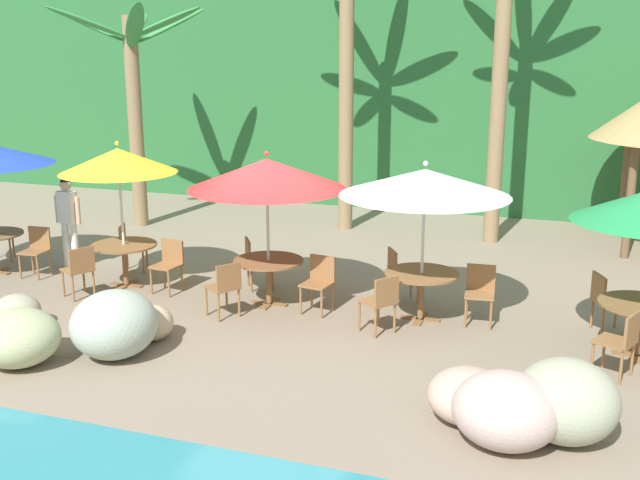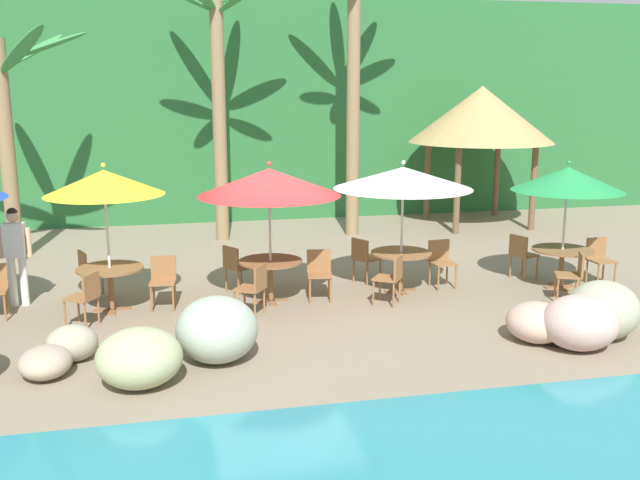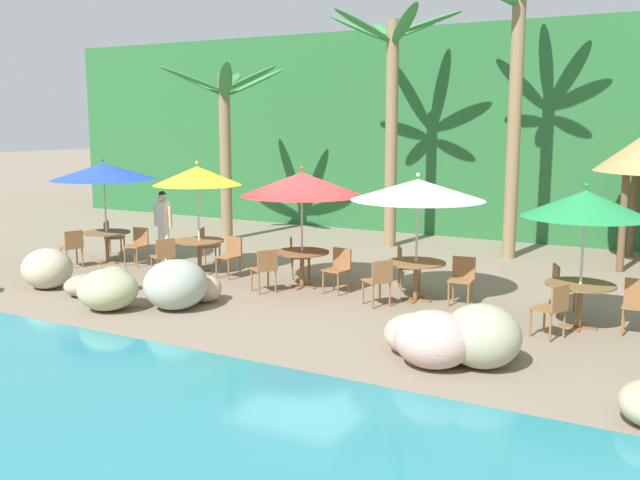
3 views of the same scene
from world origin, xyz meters
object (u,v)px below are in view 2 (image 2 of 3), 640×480
(umbrella_green, at_px, (568,179))
(palm_tree_third, at_px, (354,45))
(dining_table_green, at_px, (562,256))
(palm_tree_nearest, at_px, (4,101))
(umbrella_white, at_px, (403,178))
(palapa_hut, at_px, (481,115))
(umbrella_yellow, at_px, (104,183))
(dining_table_red, at_px, (271,267))
(chair_red_inland, at_px, (236,265))
(dining_table_yellow, at_px, (110,275))
(waiter_in_white, at_px, (15,249))
(chair_green_left, at_px, (574,273))
(chair_white_left, at_px, (392,276))
(palm_tree_second, at_px, (217,64))
(dining_table_white, at_px, (401,259))
(chair_yellow_inland, at_px, (90,271))
(chair_white_inland, at_px, (364,257))
(chair_green_inland, at_px, (522,253))
(chair_yellow_left, at_px, (86,295))
(chair_red_seaward, at_px, (319,271))
(chair_green_seaward, at_px, (599,257))
(chair_red_left, at_px, (254,286))
(chair_yellow_seaward, at_px, (163,278))
(chair_white_seaward, at_px, (441,260))
(umbrella_red, at_px, (269,182))

(umbrella_green, relative_size, palm_tree_third, 0.35)
(dining_table_green, height_order, palm_tree_nearest, palm_tree_nearest)
(umbrella_white, bearing_deg, palapa_hut, 54.27)
(umbrella_yellow, height_order, dining_table_red, umbrella_yellow)
(dining_table_red, bearing_deg, chair_red_inland, 128.70)
(dining_table_yellow, relative_size, waiter_in_white, 0.65)
(chair_green_left, bearing_deg, chair_white_left, 171.28)
(palapa_hut, bearing_deg, palm_tree_nearest, -171.51)
(chair_red_inland, relative_size, palm_tree_third, 0.13)
(palm_tree_second, relative_size, palapa_hut, 1.61)
(dining_table_white, relative_size, palm_tree_second, 0.18)
(dining_table_yellow, relative_size, umbrella_white, 0.45)
(dining_table_white, bearing_deg, umbrella_green, -7.89)
(chair_yellow_inland, xyz_separation_m, dining_table_white, (5.48, -0.74, 0.10))
(dining_table_green, height_order, chair_green_left, chair_green_left)
(dining_table_yellow, distance_m, dining_table_white, 5.08)
(chair_white_inland, xyz_separation_m, chair_green_inland, (3.07, -0.36, 0.00))
(chair_yellow_left, xyz_separation_m, dining_table_red, (3.00, 0.71, 0.10))
(chair_yellow_inland, bearing_deg, chair_red_seaward, -12.58)
(chair_white_left, distance_m, chair_green_seaward, 4.27)
(palm_tree_nearest, bearing_deg, palm_tree_third, 8.14)
(palm_tree_nearest, bearing_deg, chair_red_left, -47.38)
(chair_yellow_inland, bearing_deg, chair_red_left, -30.80)
(chair_yellow_inland, distance_m, dining_table_white, 5.53)
(chair_yellow_inland, relative_size, chair_red_inland, 1.00)
(chair_white_left, xyz_separation_m, chair_green_inland, (2.98, 1.08, 0.00))
(palm_tree_third, height_order, palapa_hut, palm_tree_third)
(umbrella_yellow, distance_m, umbrella_white, 5.08)
(dining_table_red, relative_size, chair_red_left, 1.26)
(dining_table_red, distance_m, umbrella_white, 2.82)
(chair_yellow_seaward, height_order, chair_white_left, same)
(umbrella_yellow, bearing_deg, umbrella_white, 0.21)
(dining_table_yellow, bearing_deg, chair_white_seaward, 1.75)
(dining_table_yellow, height_order, palm_tree_second, palm_tree_second)
(umbrella_yellow, bearing_deg, chair_red_seaward, -1.97)
(dining_table_white, xyz_separation_m, palapa_hut, (4.09, 5.69, 2.30))
(waiter_in_white, bearing_deg, chair_white_left, -12.16)
(dining_table_red, bearing_deg, chair_yellow_left, -166.73)
(chair_red_inland, relative_size, chair_red_left, 1.00)
(chair_red_left, bearing_deg, dining_table_red, 63.46)
(chair_red_seaward, xyz_separation_m, palm_tree_third, (2.01, 5.24, 4.11))
(chair_yellow_left, relative_size, chair_green_seaward, 1.00)
(chair_yellow_inland, bearing_deg, chair_red_inland, -3.89)
(palm_tree_nearest, bearing_deg, chair_white_inland, -26.04)
(chair_red_left, distance_m, chair_white_seaward, 3.77)
(chair_green_seaward, relative_size, chair_green_inland, 1.00)
(waiter_in_white, bearing_deg, chair_red_seaward, -8.20)
(chair_red_seaward, height_order, chair_white_inland, same)
(umbrella_red, bearing_deg, dining_table_white, 2.45)
(umbrella_red, relative_size, dining_table_white, 2.22)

